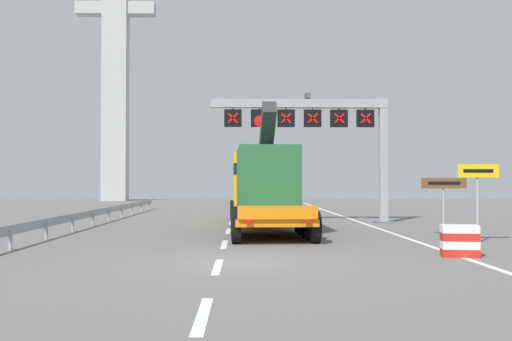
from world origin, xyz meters
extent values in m
plane|color=slate|center=(0.00, 0.00, 0.00)|extent=(112.00, 112.00, 0.00)
cube|color=silver|center=(-0.55, -6.00, 0.01)|extent=(0.20, 2.60, 0.01)
cube|color=silver|center=(-0.55, -0.84, 0.01)|extent=(0.20, 2.60, 0.01)
cube|color=silver|center=(-0.55, 4.32, 0.01)|extent=(0.20, 2.60, 0.01)
cube|color=silver|center=(-0.55, 9.48, 0.01)|extent=(0.20, 2.60, 0.01)
cube|color=silver|center=(-0.55, 14.63, 0.01)|extent=(0.20, 2.60, 0.01)
cube|color=silver|center=(-0.55, 19.79, 0.01)|extent=(0.20, 2.60, 0.01)
cube|color=silver|center=(-0.55, 24.95, 0.01)|extent=(0.20, 2.60, 0.01)
cube|color=silver|center=(-0.55, 30.11, 0.01)|extent=(0.20, 2.60, 0.01)
cube|color=silver|center=(-0.55, 35.27, 0.01)|extent=(0.20, 2.60, 0.01)
cube|color=silver|center=(-0.55, 40.43, 0.01)|extent=(0.20, 2.60, 0.01)
cube|color=silver|center=(6.20, 12.00, 0.01)|extent=(0.20, 63.00, 0.01)
cube|color=#9EA0A5|center=(7.36, 14.49, 3.22)|extent=(0.40, 0.40, 6.43)
cube|color=slate|center=(7.36, 14.49, 0.04)|extent=(0.90, 0.90, 0.08)
cube|color=#9EA0A5|center=(2.99, 14.49, 6.18)|extent=(9.14, 0.44, 0.44)
cube|color=#4C4C51|center=(3.41, 14.49, 6.58)|extent=(0.28, 0.40, 0.28)
cube|color=black|center=(6.43, 14.49, 5.42)|extent=(0.90, 0.24, 0.90)
cube|color=#9EA0A5|center=(6.43, 14.49, 5.91)|extent=(0.08, 0.08, 0.16)
cube|color=red|center=(6.43, 14.36, 5.42)|extent=(0.55, 0.02, 0.55)
cube|color=red|center=(6.43, 14.36, 5.42)|extent=(0.55, 0.02, 0.55)
cube|color=black|center=(5.05, 14.49, 5.42)|extent=(0.90, 0.24, 0.90)
cube|color=#9EA0A5|center=(5.05, 14.49, 5.91)|extent=(0.08, 0.08, 0.16)
cube|color=red|center=(5.05, 14.36, 5.42)|extent=(0.55, 0.02, 0.55)
cube|color=red|center=(5.05, 14.36, 5.42)|extent=(0.55, 0.02, 0.55)
cube|color=black|center=(3.68, 14.49, 5.42)|extent=(0.90, 0.24, 0.90)
cube|color=#9EA0A5|center=(3.68, 14.49, 5.91)|extent=(0.08, 0.08, 0.16)
cube|color=red|center=(3.68, 14.36, 5.42)|extent=(0.55, 0.02, 0.55)
cube|color=red|center=(3.68, 14.36, 5.42)|extent=(0.55, 0.02, 0.55)
cube|color=black|center=(2.30, 14.49, 5.42)|extent=(0.90, 0.24, 0.90)
cube|color=#9EA0A5|center=(2.30, 14.49, 5.91)|extent=(0.08, 0.08, 0.16)
cube|color=red|center=(2.30, 14.36, 5.42)|extent=(0.55, 0.02, 0.55)
cube|color=red|center=(2.30, 14.36, 5.42)|extent=(0.55, 0.02, 0.55)
cube|color=black|center=(0.92, 14.49, 5.42)|extent=(0.90, 0.24, 0.90)
cube|color=#9EA0A5|center=(0.92, 14.49, 5.91)|extent=(0.08, 0.08, 0.16)
cone|color=red|center=(0.92, 14.36, 5.25)|extent=(0.57, 0.02, 0.57)
cube|color=black|center=(-0.45, 14.49, 5.42)|extent=(0.90, 0.24, 0.90)
cube|color=#9EA0A5|center=(-0.45, 14.49, 5.91)|extent=(0.08, 0.08, 0.16)
cube|color=red|center=(-0.45, 14.36, 5.42)|extent=(0.55, 0.02, 0.55)
cube|color=red|center=(-0.45, 14.36, 5.42)|extent=(0.55, 0.02, 0.55)
cube|color=orange|center=(1.06, 9.08, 0.73)|extent=(3.12, 10.48, 0.24)
cube|color=orange|center=(1.22, 3.80, 1.10)|extent=(2.66, 0.16, 0.44)
cylinder|color=black|center=(-0.15, 4.54, 0.55)|extent=(0.35, 1.11, 1.10)
cylinder|color=black|center=(2.55, 4.63, 0.55)|extent=(0.35, 1.11, 1.10)
cylinder|color=black|center=(-0.18, 5.59, 0.55)|extent=(0.35, 1.11, 1.10)
cylinder|color=black|center=(2.51, 5.68, 0.55)|extent=(0.35, 1.11, 1.10)
cylinder|color=black|center=(-0.22, 6.64, 0.55)|extent=(0.35, 1.11, 1.10)
cylinder|color=black|center=(2.48, 6.73, 0.55)|extent=(0.35, 1.11, 1.10)
cylinder|color=black|center=(-0.25, 7.69, 0.55)|extent=(0.35, 1.11, 1.10)
cylinder|color=black|center=(2.45, 7.77, 0.55)|extent=(0.35, 1.11, 1.10)
cylinder|color=black|center=(-0.28, 8.74, 0.55)|extent=(0.35, 1.11, 1.10)
cylinder|color=black|center=(2.42, 8.82, 0.55)|extent=(0.35, 1.11, 1.10)
cube|color=gold|center=(0.84, 16.18, 2.10)|extent=(2.67, 3.28, 3.10)
cube|color=black|center=(0.84, 16.18, 2.80)|extent=(2.70, 3.30, 0.60)
cylinder|color=black|center=(-0.48, 17.02, 0.55)|extent=(0.37, 1.11, 1.10)
cylinder|color=black|center=(2.10, 17.10, 0.55)|extent=(0.37, 1.11, 1.10)
cylinder|color=black|center=(-0.42, 15.02, 0.55)|extent=(0.37, 1.11, 1.10)
cylinder|color=black|center=(2.16, 15.10, 0.55)|extent=(0.37, 1.11, 1.10)
cube|color=#236638|center=(1.05, 9.48, 2.20)|extent=(2.56, 5.79, 2.70)
cube|color=#2D2D33|center=(1.07, 8.62, 4.15)|extent=(0.65, 2.96, 2.29)
cube|color=red|center=(0.24, 3.73, 0.80)|extent=(0.20, 0.07, 0.12)
cube|color=red|center=(2.20, 3.80, 0.80)|extent=(0.20, 0.07, 0.12)
cylinder|color=#9EA0A5|center=(8.22, 4.64, 1.36)|extent=(0.10, 0.10, 2.72)
cube|color=yellow|center=(8.22, 4.58, 2.49)|extent=(1.45, 0.06, 0.46)
cube|color=black|center=(8.22, 4.55, 2.49)|extent=(1.04, 0.01, 0.12)
cylinder|color=#9EA0A5|center=(7.93, 7.20, 1.13)|extent=(0.10, 0.10, 2.27)
cube|color=brown|center=(7.93, 7.14, 2.07)|extent=(1.76, 0.06, 0.41)
cube|color=black|center=(7.93, 7.11, 2.07)|extent=(1.27, 0.01, 0.12)
cube|color=red|center=(6.16, 0.91, 0.11)|extent=(1.06, 0.64, 0.23)
cube|color=white|center=(6.16, 0.91, 0.34)|extent=(1.06, 0.64, 0.22)
cube|color=red|center=(6.16, 0.91, 0.56)|extent=(1.06, 0.64, 0.23)
cube|color=white|center=(6.16, 0.91, 0.79)|extent=(1.06, 0.64, 0.23)
cube|color=#999EA3|center=(-7.21, 14.27, 0.60)|extent=(0.04, 32.53, 0.32)
cube|color=#999EA3|center=(-7.15, 2.88, 0.30)|extent=(0.10, 0.10, 0.60)
cube|color=#999EA3|center=(-7.15, 6.13, 0.30)|extent=(0.10, 0.10, 0.60)
cube|color=#999EA3|center=(-7.15, 9.39, 0.30)|extent=(0.10, 0.10, 0.60)
cube|color=#999EA3|center=(-7.15, 12.64, 0.30)|extent=(0.10, 0.10, 0.60)
cube|color=#999EA3|center=(-7.15, 15.89, 0.30)|extent=(0.10, 0.10, 0.60)
cube|color=#999EA3|center=(-7.15, 19.15, 0.30)|extent=(0.10, 0.10, 0.60)
cube|color=#999EA3|center=(-7.15, 22.40, 0.30)|extent=(0.10, 0.10, 0.60)
cube|color=#999EA3|center=(-7.15, 25.65, 0.30)|extent=(0.10, 0.10, 0.60)
cube|color=#999EA3|center=(-7.15, 28.91, 0.30)|extent=(0.10, 0.10, 0.60)
cube|color=#B7B7B2|center=(-14.60, 50.75, 17.77)|extent=(2.80, 2.00, 35.55)
cube|color=#B7B7B2|center=(-14.60, 50.75, 22.04)|extent=(9.00, 1.60, 1.40)
camera|label=1|loc=(0.08, -15.07, 2.10)|focal=40.21mm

